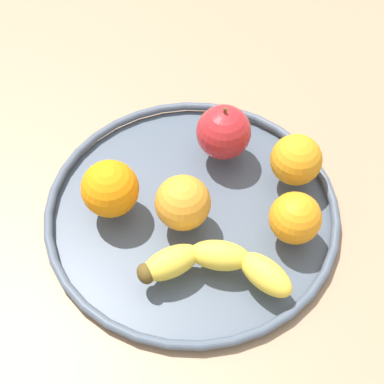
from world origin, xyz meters
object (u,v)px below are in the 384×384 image
Objects in this scene: fruit_bowl at (192,209)px; orange_back_left at (295,218)px; orange_front_right at (296,160)px; apple at (224,132)px; orange_front_left at (183,203)px; banana at (215,265)px; orange_center at (110,189)px.

orange_back_left reaches higher than fruit_bowl.
fruit_bowl is at bearing 16.71° from orange_front_right.
orange_front_right is (-14.10, -4.23, 4.35)cm from fruit_bowl.
orange_front_left is (6.11, 11.40, -0.24)cm from apple.
apple is at bearing -61.76° from orange_back_left.
orange_front_left is 14.06cm from orange_back_left.
orange_front_right reaches higher than orange_back_left.
orange_back_left is (-13.77, 2.86, -0.27)cm from orange_front_left.
orange_front_right is at bearing 150.93° from apple.
banana is (-2.28, 10.07, 2.74)cm from fruit_bowl.
fruit_bowl is at bearing 62.63° from apple.
orange_center reaches higher than orange_front_right.
orange_back_left is at bearing 118.24° from apple.
apple reaches higher than orange_front_right.
orange_front_right is (-24.54, -3.70, -0.26)cm from orange_center.
orange_back_left is (-7.66, 14.26, -0.51)cm from apple.
apple is 16.19cm from orange_back_left.
orange_center is (10.43, -0.53, 4.62)cm from fruit_bowl.
orange_front_right is at bearing -99.91° from orange_back_left.
banana is 11.56cm from orange_back_left.
apple is 1.27× the size of orange_back_left.
orange_front_right is at bearing -163.29° from fruit_bowl.
banana is 8.95cm from orange_front_left.
banana is at bearing 113.74° from orange_front_left.
orange_back_left is (-22.95, 5.42, -0.43)cm from orange_center.
orange_center reaches higher than orange_back_left.
orange_center is at bearing -2.93° from fruit_bowl.
fruit_bowl is at bearing -121.74° from orange_front_left.
banana is 16.66cm from orange_center.
apple is at bearing -149.95° from orange_center.
banana is 2.62× the size of orange_center.
orange_back_left is (1.59, 9.12, -0.17)cm from orange_front_right.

